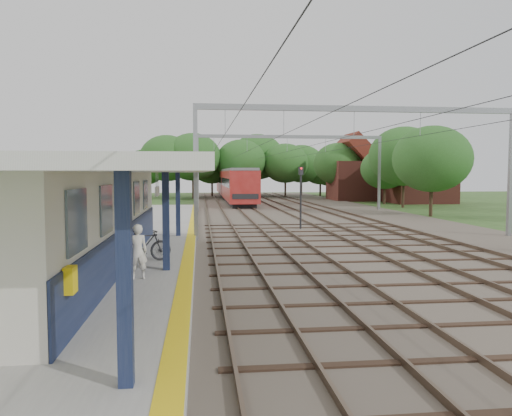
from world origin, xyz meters
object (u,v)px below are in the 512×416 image
person (137,252)px  train (233,183)px  bicycle (144,246)px  signal_post (301,192)px

person → train: train is taller
person → bicycle: size_ratio=0.86×
train → signal_post: 35.76m
person → bicycle: bearing=-101.3°
person → bicycle: person is taller
bicycle → signal_post: bearing=-51.0°
signal_post → bicycle: bearing=-148.2°
train → signal_post: size_ratio=9.56×
person → signal_post: size_ratio=0.43×
bicycle → signal_post: signal_post is taller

